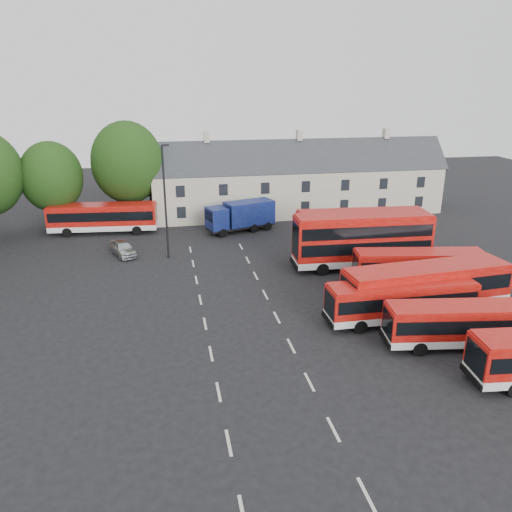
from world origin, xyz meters
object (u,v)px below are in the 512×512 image
Objects in this scene: bus_dd_south at (362,238)px; lamppost at (165,199)px; box_truck at (241,215)px; silver_car at (123,248)px.

lamppost reaches higher than bus_dd_south.
box_truck is 0.75× the size of lamppost.
bus_dd_south is 2.92× the size of silver_car.
box_truck is 13.55m from silver_car.
bus_dd_south is 1.14× the size of lamppost.
silver_car is at bearing 159.46° from lamppost.
bus_dd_south is at bearing -19.28° from lamppost.
box_truck is 1.90× the size of silver_car.
silver_car is at bearing -172.71° from box_truck.
silver_car is (-12.22, -5.74, -1.13)m from box_truck.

